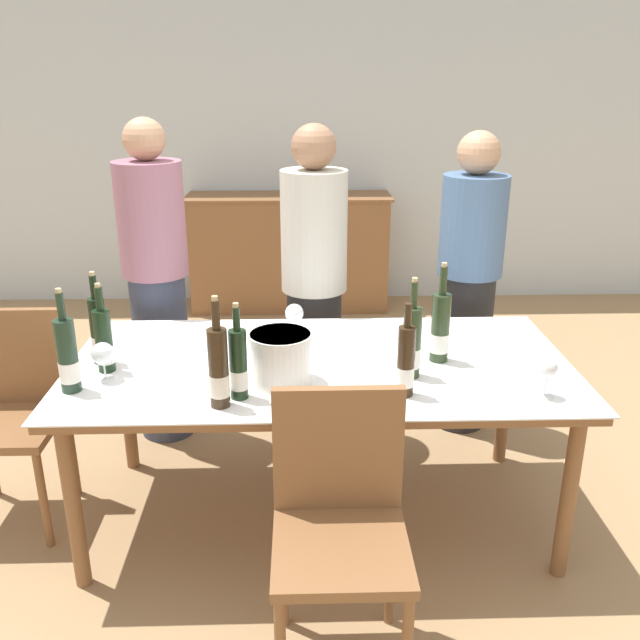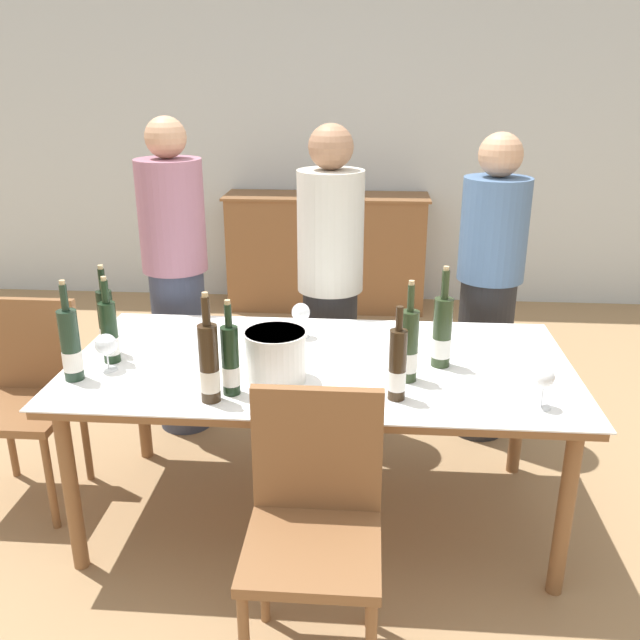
{
  "view_description": "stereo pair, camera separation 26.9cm",
  "coord_description": "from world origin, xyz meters",
  "px_view_note": "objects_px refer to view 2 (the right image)",
  "views": [
    {
      "loc": [
        -0.08,
        -2.52,
        1.84
      ],
      "look_at": [
        0.0,
        0.0,
        0.91
      ],
      "focal_mm": 38.0,
      "sensor_mm": 36.0,
      "label": 1
    },
    {
      "loc": [
        0.19,
        -2.52,
        1.84
      ],
      "look_at": [
        0.0,
        0.0,
        0.91
      ],
      "focal_mm": 38.0,
      "sensor_mm": 36.0,
      "label": 2
    }
  ],
  "objects_px": {
    "wine_bottle_5": "(71,347)",
    "person_guest_right": "(488,292)",
    "dining_table": "(320,375)",
    "wine_bottle_0": "(408,348)",
    "wine_bottle_6": "(230,362)",
    "wine_bottle_7": "(442,333)",
    "person_guest_left": "(330,287)",
    "person_host": "(177,281)",
    "wine_bottle_2": "(107,323)",
    "wine_glass_1": "(301,313)",
    "sideboard_cabinet": "(326,252)",
    "wine_bottle_3": "(397,366)",
    "wine_glass_2": "(106,346)",
    "ice_bucket": "(276,355)",
    "chair_left_end": "(28,387)",
    "wine_bottle_1": "(209,365)",
    "wine_bottle_4": "(110,333)",
    "wine_glass_0": "(544,380)",
    "chair_near_front": "(315,513)"
  },
  "relations": [
    {
      "from": "wine_bottle_7",
      "to": "sideboard_cabinet",
      "type": "bearing_deg",
      "value": 102.92
    },
    {
      "from": "chair_left_end",
      "to": "person_guest_left",
      "type": "height_order",
      "value": "person_guest_left"
    },
    {
      "from": "wine_glass_0",
      "to": "person_guest_left",
      "type": "height_order",
      "value": "person_guest_left"
    },
    {
      "from": "dining_table",
      "to": "wine_bottle_3",
      "type": "distance_m",
      "value": 0.47
    },
    {
      "from": "sideboard_cabinet",
      "to": "wine_bottle_2",
      "type": "xyz_separation_m",
      "value": [
        -0.72,
        -2.8,
        0.4
      ]
    },
    {
      "from": "wine_bottle_5",
      "to": "person_guest_right",
      "type": "distance_m",
      "value": 2.02
    },
    {
      "from": "wine_bottle_1",
      "to": "wine_glass_2",
      "type": "height_order",
      "value": "wine_bottle_1"
    },
    {
      "from": "wine_glass_2",
      "to": "sideboard_cabinet",
      "type": "bearing_deg",
      "value": 77.41
    },
    {
      "from": "wine_glass_0",
      "to": "wine_glass_2",
      "type": "bearing_deg",
      "value": 173.29
    },
    {
      "from": "wine_bottle_3",
      "to": "wine_glass_0",
      "type": "distance_m",
      "value": 0.51
    },
    {
      "from": "wine_bottle_6",
      "to": "wine_glass_0",
      "type": "relative_size",
      "value": 2.42
    },
    {
      "from": "wine_bottle_0",
      "to": "wine_glass_1",
      "type": "height_order",
      "value": "wine_bottle_0"
    },
    {
      "from": "sideboard_cabinet",
      "to": "wine_bottle_7",
      "type": "distance_m",
      "value": 2.92
    },
    {
      "from": "wine_glass_1",
      "to": "chair_left_end",
      "type": "xyz_separation_m",
      "value": [
        -1.2,
        -0.18,
        -0.32
      ]
    },
    {
      "from": "dining_table",
      "to": "wine_bottle_5",
      "type": "relative_size",
      "value": 5.12
    },
    {
      "from": "person_host",
      "to": "person_guest_left",
      "type": "bearing_deg",
      "value": 0.06
    },
    {
      "from": "wine_glass_2",
      "to": "wine_glass_1",
      "type": "bearing_deg",
      "value": 29.72
    },
    {
      "from": "wine_glass_1",
      "to": "person_guest_right",
      "type": "xyz_separation_m",
      "value": [
        0.9,
        0.55,
        -0.05
      ]
    },
    {
      "from": "wine_bottle_4",
      "to": "wine_bottle_6",
      "type": "xyz_separation_m",
      "value": [
        0.54,
        -0.25,
        0.0
      ]
    },
    {
      "from": "wine_bottle_7",
      "to": "wine_bottle_1",
      "type": "bearing_deg",
      "value": -156.22
    },
    {
      "from": "wine_bottle_7",
      "to": "person_host",
      "type": "height_order",
      "value": "person_host"
    },
    {
      "from": "sideboard_cabinet",
      "to": "wine_bottle_0",
      "type": "xyz_separation_m",
      "value": [
        0.51,
        -2.97,
        0.4
      ]
    },
    {
      "from": "wine_bottle_7",
      "to": "person_guest_left",
      "type": "distance_m",
      "value": 0.91
    },
    {
      "from": "ice_bucket",
      "to": "chair_left_end",
      "type": "xyz_separation_m",
      "value": [
        -1.15,
        0.27,
        -0.31
      ]
    },
    {
      "from": "wine_bottle_4",
      "to": "wine_bottle_5",
      "type": "xyz_separation_m",
      "value": [
        -0.08,
        -0.18,
        0.01
      ]
    },
    {
      "from": "wine_bottle_1",
      "to": "wine_bottle_5",
      "type": "bearing_deg",
      "value": 166.28
    },
    {
      "from": "chair_left_end",
      "to": "sideboard_cabinet",
      "type": "bearing_deg",
      "value": 67.34
    },
    {
      "from": "wine_glass_0",
      "to": "chair_near_front",
      "type": "height_order",
      "value": "chair_near_front"
    },
    {
      "from": "wine_bottle_5",
      "to": "wine_glass_2",
      "type": "distance_m",
      "value": 0.14
    },
    {
      "from": "ice_bucket",
      "to": "person_host",
      "type": "relative_size",
      "value": 0.15
    },
    {
      "from": "wine_bottle_0",
      "to": "wine_bottle_6",
      "type": "bearing_deg",
      "value": -165.72
    },
    {
      "from": "sideboard_cabinet",
      "to": "person_guest_right",
      "type": "distance_m",
      "value": 2.25
    },
    {
      "from": "wine_glass_0",
      "to": "wine_bottle_4",
      "type": "bearing_deg",
      "value": 170.44
    },
    {
      "from": "wine_glass_1",
      "to": "person_guest_right",
      "type": "distance_m",
      "value": 1.06
    },
    {
      "from": "sideboard_cabinet",
      "to": "wine_bottle_3",
      "type": "distance_m",
      "value": 3.19
    },
    {
      "from": "wine_bottle_6",
      "to": "wine_glass_0",
      "type": "height_order",
      "value": "wine_bottle_6"
    },
    {
      "from": "wine_bottle_0",
      "to": "wine_glass_0",
      "type": "bearing_deg",
      "value": -22.62
    },
    {
      "from": "ice_bucket",
      "to": "wine_bottle_3",
      "type": "height_order",
      "value": "wine_bottle_3"
    },
    {
      "from": "wine_bottle_4",
      "to": "wine_glass_2",
      "type": "height_order",
      "value": "wine_bottle_4"
    },
    {
      "from": "wine_bottle_4",
      "to": "wine_bottle_7",
      "type": "distance_m",
      "value": 1.33
    },
    {
      "from": "wine_bottle_1",
      "to": "wine_bottle_3",
      "type": "height_order",
      "value": "wine_bottle_1"
    },
    {
      "from": "wine_bottle_5",
      "to": "person_guest_right",
      "type": "height_order",
      "value": "person_guest_right"
    },
    {
      "from": "wine_bottle_2",
      "to": "person_guest_left",
      "type": "bearing_deg",
      "value": 40.1
    },
    {
      "from": "person_host",
      "to": "wine_bottle_0",
      "type": "bearing_deg",
      "value": -38.36
    },
    {
      "from": "ice_bucket",
      "to": "wine_glass_1",
      "type": "xyz_separation_m",
      "value": [
        0.05,
        0.45,
        0.01
      ]
    },
    {
      "from": "wine_bottle_4",
      "to": "wine_glass_2",
      "type": "xyz_separation_m",
      "value": [
        0.02,
        -0.09,
        -0.02
      ]
    },
    {
      "from": "chair_near_front",
      "to": "person_host",
      "type": "relative_size",
      "value": 0.56
    },
    {
      "from": "sideboard_cabinet",
      "to": "wine_bottle_4",
      "type": "relative_size",
      "value": 4.5
    },
    {
      "from": "wine_bottle_2",
      "to": "wine_glass_1",
      "type": "bearing_deg",
      "value": 17.3
    },
    {
      "from": "wine_bottle_0",
      "to": "wine_glass_2",
      "type": "bearing_deg",
      "value": 179.98
    }
  ]
}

